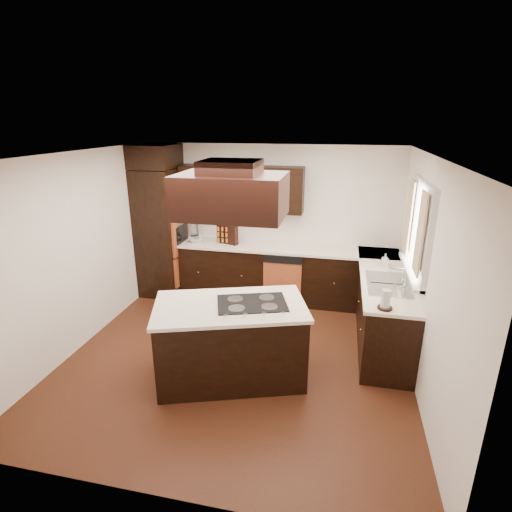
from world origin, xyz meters
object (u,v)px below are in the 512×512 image
oven_column (161,233)px  island (231,342)px  range_hood (231,196)px  spice_rack (227,234)px

oven_column → island: bearing=-49.8°
oven_column → island: oven_column is taller
island → range_hood: (0.07, -0.12, 1.72)m
oven_column → island: (1.80, -2.13, -0.62)m
oven_column → spice_rack: 1.14m
island → spice_rack: bearing=88.3°
oven_column → spice_rack: oven_column is taller
oven_column → island: 2.86m
island → range_hood: bearing=-77.5°
range_hood → spice_rack: bearing=107.5°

